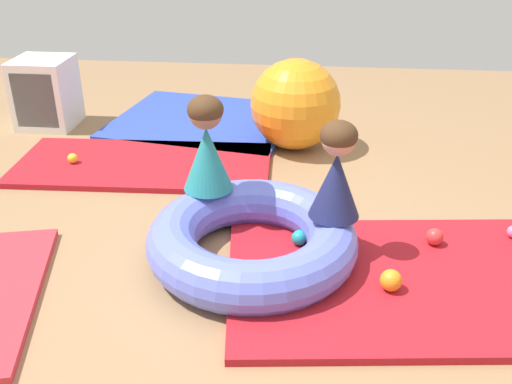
% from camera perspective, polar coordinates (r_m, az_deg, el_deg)
% --- Properties ---
extents(ground_plane, '(8.00, 8.00, 0.00)m').
position_cam_1_polar(ground_plane, '(3.06, -0.65, -7.19)').
color(ground_plane, '#93704C').
extents(gym_mat_center_rear, '(1.79, 1.31, 0.04)m').
position_cam_1_polar(gym_mat_center_rear, '(3.00, 13.65, -8.43)').
color(gym_mat_center_rear, '#B21923').
rests_on(gym_mat_center_rear, ground).
extents(gym_mat_front, '(1.81, 0.87, 0.04)m').
position_cam_1_polar(gym_mat_front, '(4.20, -10.97, 2.67)').
color(gym_mat_front, '#B21923').
rests_on(gym_mat_front, ground).
extents(gym_mat_far_left, '(1.63, 1.46, 0.04)m').
position_cam_1_polar(gym_mat_far_left, '(4.97, -5.16, 6.96)').
color(gym_mat_far_left, '#2D47B7').
rests_on(gym_mat_far_left, ground).
extents(inflatable_cushion, '(1.10, 1.10, 0.26)m').
position_cam_1_polar(inflatable_cushion, '(3.03, -0.38, -4.69)').
color(inflatable_cushion, '#6070E5').
rests_on(inflatable_cushion, ground).
extents(child_in_navy, '(0.28, 0.28, 0.51)m').
position_cam_1_polar(child_in_navy, '(2.90, 7.90, 2.05)').
color(child_in_navy, navy).
rests_on(child_in_navy, inflatable_cushion).
extents(child_in_teal, '(0.32, 0.32, 0.54)m').
position_cam_1_polar(child_in_teal, '(3.16, -4.86, 4.65)').
color(child_in_teal, teal).
rests_on(child_in_teal, inflatable_cushion).
extents(play_ball_red, '(0.09, 0.09, 0.09)m').
position_cam_1_polar(play_ball_red, '(3.28, 17.13, -4.23)').
color(play_ball_red, red).
rests_on(play_ball_red, gym_mat_center_rear).
extents(play_ball_teal, '(0.08, 0.08, 0.08)m').
position_cam_1_polar(play_ball_teal, '(3.14, 4.28, -4.50)').
color(play_ball_teal, teal).
rests_on(play_ball_teal, gym_mat_center_rear).
extents(play_ball_orange, '(0.11, 0.11, 0.11)m').
position_cam_1_polar(play_ball_orange, '(2.87, 13.11, -8.44)').
color(play_ball_orange, orange).
rests_on(play_ball_orange, gym_mat_center_rear).
extents(play_ball_yellow, '(0.07, 0.07, 0.07)m').
position_cam_1_polar(play_ball_yellow, '(4.29, -17.56, 3.17)').
color(play_ball_yellow, yellow).
rests_on(play_ball_yellow, gym_mat_front).
extents(exercise_ball_large, '(0.67, 0.67, 0.67)m').
position_cam_1_polar(exercise_ball_large, '(4.37, 3.88, 8.57)').
color(exercise_ball_large, orange).
rests_on(exercise_ball_large, ground).
extents(storage_cube, '(0.44, 0.44, 0.56)m').
position_cam_1_polar(storage_cube, '(5.11, -20.05, 9.06)').
color(storage_cube, white).
rests_on(storage_cube, ground).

